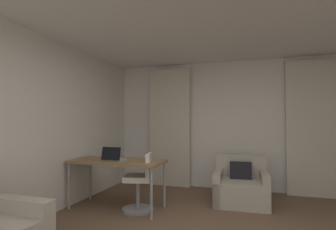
# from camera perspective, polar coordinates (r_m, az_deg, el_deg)

# --- Properties ---
(wall_window) EXTENTS (5.12, 0.06, 2.60)m
(wall_window) POSITION_cam_1_polar(r_m,az_deg,el_deg) (5.52, 14.45, -2.10)
(wall_window) COLOR silver
(wall_window) RESTS_ON ground
(wall_left) EXTENTS (0.06, 6.12, 2.60)m
(wall_left) POSITION_cam_1_polar(r_m,az_deg,el_deg) (3.79, -31.23, -2.19)
(wall_left) COLOR silver
(wall_left) RESTS_ON ground
(curtain_left_panel) EXTENTS (0.90, 0.06, 2.50)m
(curtain_left_panel) POSITION_cam_1_polar(r_m,az_deg,el_deg) (5.64, 0.28, -2.65)
(curtain_left_panel) COLOR beige
(curtain_left_panel) RESTS_ON ground
(curtain_right_panel) EXTENTS (0.90, 0.06, 2.50)m
(curtain_right_panel) POSITION_cam_1_polar(r_m,az_deg,el_deg) (5.48, 28.89, -2.48)
(curtain_right_panel) COLOR beige
(curtain_right_panel) RESTS_ON ground
(armchair) EXTENTS (0.90, 0.85, 0.77)m
(armchair) POSITION_cam_1_polar(r_m,az_deg,el_deg) (4.73, 15.53, -14.88)
(armchair) COLOR #B2A899
(armchair) RESTS_ON ground
(desk) EXTENTS (1.48, 0.67, 0.75)m
(desk) POSITION_cam_1_polar(r_m,az_deg,el_deg) (4.31, -10.91, -10.36)
(desk) COLOR olive
(desk) RESTS_ON ground
(desk_chair) EXTENTS (0.48, 0.48, 0.88)m
(desk_chair) POSITION_cam_1_polar(r_m,az_deg,el_deg) (4.18, -5.97, -14.87)
(desk_chair) COLOR gray
(desk_chair) RESTS_ON ground
(laptop) EXTENTS (0.33, 0.25, 0.22)m
(laptop) POSITION_cam_1_polar(r_m,az_deg,el_deg) (4.24, -11.75, -9.06)
(laptop) COLOR #ADADB2
(laptop) RESTS_ON desk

